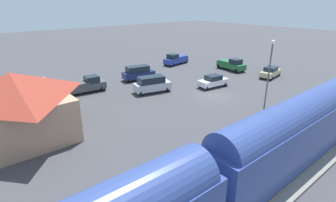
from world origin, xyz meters
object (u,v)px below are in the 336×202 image
(suv_navy, at_px, (138,73))
(pickup_blue, at_px, (176,59))
(sedan_tan, at_px, (270,72))
(light_pole_near_platform, at_px, (269,68))
(sedan_white, at_px, (213,81))
(pedestrian_on_platform, at_px, (323,90))
(suv_silver, at_px, (152,84))
(station_building, at_px, (15,104))
(pickup_charcoal, at_px, (86,85))
(pickup_green, at_px, (232,64))

(suv_navy, relative_size, pickup_blue, 0.92)
(pickup_blue, relative_size, sedan_tan, 1.19)
(light_pole_near_platform, bearing_deg, sedan_white, -14.59)
(pedestrian_on_platform, bearing_deg, suv_navy, 29.29)
(suv_silver, xyz_separation_m, light_pole_near_platform, (-13.43, -5.62, 3.82))
(suv_silver, height_order, light_pole_near_platform, light_pole_near_platform)
(station_building, relative_size, sedan_tan, 2.17)
(station_building, bearing_deg, light_pole_near_platform, -116.65)
(sedan_tan, relative_size, pickup_charcoal, 0.85)
(suv_silver, distance_m, light_pole_near_platform, 15.05)
(pedestrian_on_platform, bearing_deg, light_pole_near_platform, 73.70)
(suv_navy, bearing_deg, station_building, 114.33)
(station_building, distance_m, sedan_white, 24.99)
(station_building, xyz_separation_m, light_pole_near_platform, (-11.20, -22.32, 1.85))
(pedestrian_on_platform, height_order, pickup_charcoal, pickup_charcoal)
(sedan_white, relative_size, sedan_tan, 0.99)
(pickup_green, xyz_separation_m, pickup_charcoal, (4.90, 25.16, 0.00))
(station_building, distance_m, light_pole_near_platform, 25.04)
(pickup_blue, relative_size, pickup_charcoal, 1.02)
(pickup_green, xyz_separation_m, suv_navy, (5.40, 16.28, 0.12))
(sedan_white, relative_size, light_pole_near_platform, 0.59)
(suv_silver, bearing_deg, pickup_blue, -52.13)
(pickup_green, bearing_deg, light_pole_near_platform, 138.42)
(pickup_green, distance_m, pickup_blue, 10.83)
(suv_navy, bearing_deg, pickup_charcoal, 93.24)
(pedestrian_on_platform, bearing_deg, suv_silver, 42.06)
(pickup_green, distance_m, pickup_charcoal, 25.63)
(pickup_green, relative_size, suv_navy, 1.08)
(sedan_white, height_order, suv_silver, suv_silver)
(pickup_charcoal, height_order, light_pole_near_platform, light_pole_near_platform)
(sedan_white, bearing_deg, station_building, 86.56)
(sedan_white, xyz_separation_m, pickup_charcoal, (9.43, 15.05, 0.15))
(station_building, relative_size, pedestrian_on_platform, 6.01)
(suv_silver, xyz_separation_m, sedan_tan, (-6.25, -19.15, -0.27))
(station_building, xyz_separation_m, suv_silver, (2.23, -16.69, -1.96))
(suv_silver, bearing_deg, suv_navy, -17.63)
(pickup_green, height_order, suv_silver, suv_silver)
(suv_silver, bearing_deg, light_pole_near_platform, -157.27)
(sedan_tan, bearing_deg, suv_silver, 71.92)
(station_building, relative_size, light_pole_near_platform, 1.30)
(pedestrian_on_platform, bearing_deg, sedan_tan, -25.80)
(suv_silver, bearing_deg, pedestrian_on_platform, -137.94)
(pickup_green, relative_size, sedan_tan, 1.18)
(suv_navy, xyz_separation_m, sedan_tan, (-12.47, -17.18, -0.27))
(sedan_tan, relative_size, light_pole_near_platform, 0.60)
(pickup_green, height_order, pickup_blue, same)
(suv_navy, bearing_deg, light_pole_near_platform, -169.48)
(station_building, distance_m, pickup_green, 35.15)
(suv_silver, bearing_deg, sedan_white, -114.53)
(sedan_tan, bearing_deg, station_building, 83.59)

